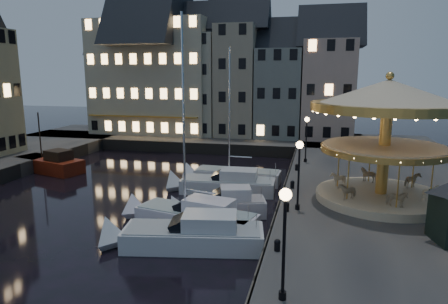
% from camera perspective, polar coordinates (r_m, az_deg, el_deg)
% --- Properties ---
extents(ground, '(160.00, 160.00, 0.00)m').
position_cam_1_polar(ground, '(25.51, -6.44, -10.39)').
color(ground, black).
rests_on(ground, ground).
extents(quay_east, '(16.00, 56.00, 1.30)m').
position_cam_1_polar(quay_east, '(30.17, 24.00, -6.58)').
color(quay_east, '#474442').
rests_on(quay_east, ground).
extents(quay_north, '(44.00, 12.00, 1.30)m').
position_cam_1_polar(quay_north, '(53.54, -4.45, 1.78)').
color(quay_north, '#474442').
rests_on(quay_north, ground).
extents(quaywall_e, '(0.15, 44.00, 1.30)m').
position_cam_1_polar(quaywall_e, '(29.68, 8.58, -6.00)').
color(quaywall_e, '#47423A').
rests_on(quaywall_e, ground).
extents(quaywall_n, '(48.00, 0.15, 1.30)m').
position_cam_1_polar(quaywall_n, '(47.31, -4.35, 0.54)').
color(quaywall_n, '#47423A').
rests_on(quaywall_n, ground).
extents(streetlamp_a, '(0.44, 0.44, 4.17)m').
position_cam_1_polar(streetlamp_a, '(14.35, 8.64, -10.74)').
color(streetlamp_a, black).
rests_on(streetlamp_a, quay_east).
extents(streetlamp_b, '(0.44, 0.44, 4.17)m').
position_cam_1_polar(streetlamp_b, '(23.91, 10.66, -1.90)').
color(streetlamp_b, black).
rests_on(streetlamp_b, quay_east).
extents(streetlamp_c, '(0.44, 0.44, 4.17)m').
position_cam_1_polar(streetlamp_c, '(37.19, 11.70, 2.69)').
color(streetlamp_c, black).
rests_on(streetlamp_c, quay_east).
extents(bollard_a, '(0.30, 0.30, 0.57)m').
position_cam_1_polar(bollard_a, '(19.01, 7.61, -12.96)').
color(bollard_a, black).
rests_on(bollard_a, quay_east).
extents(bollard_b, '(0.30, 0.30, 0.57)m').
position_cam_1_polar(bollard_b, '(24.12, 8.96, -7.69)').
color(bollard_b, black).
rests_on(bollard_b, quay_east).
extents(bollard_c, '(0.30, 0.30, 0.57)m').
position_cam_1_polar(bollard_c, '(28.89, 9.74, -4.54)').
color(bollard_c, black).
rests_on(bollard_c, quay_east).
extents(bollard_d, '(0.30, 0.30, 0.57)m').
position_cam_1_polar(bollard_d, '(34.22, 10.34, -2.10)').
color(bollard_d, black).
rests_on(bollard_d, quay_east).
extents(townhouse_na, '(5.50, 8.00, 12.80)m').
position_cam_1_polar(townhouse_na, '(59.19, -14.76, 9.28)').
color(townhouse_na, gray).
rests_on(townhouse_na, quay_north).
extents(townhouse_nb, '(6.16, 8.00, 13.80)m').
position_cam_1_polar(townhouse_nb, '(56.83, -9.85, 9.92)').
color(townhouse_nb, tan).
rests_on(townhouse_nb, quay_north).
extents(townhouse_nc, '(6.82, 8.00, 14.80)m').
position_cam_1_polar(townhouse_nc, '(54.74, -3.93, 10.54)').
color(townhouse_nc, '#A8A089').
rests_on(townhouse_nc, quay_north).
extents(townhouse_nd, '(5.50, 8.00, 15.80)m').
position_cam_1_polar(townhouse_nd, '(53.32, 2.09, 11.08)').
color(townhouse_nd, gray).
rests_on(townhouse_nd, quay_north).
extents(townhouse_ne, '(6.16, 8.00, 12.80)m').
position_cam_1_polar(townhouse_ne, '(52.55, 7.99, 9.34)').
color(townhouse_ne, slate).
rests_on(townhouse_ne, quay_north).
extents(townhouse_nf, '(6.82, 8.00, 13.80)m').
position_cam_1_polar(townhouse_nf, '(52.32, 14.71, 9.63)').
color(townhouse_nf, tan).
rests_on(townhouse_nf, quay_north).
extents(hotel_corner, '(17.60, 9.00, 16.80)m').
position_cam_1_polar(hotel_corner, '(56.80, -9.85, 11.44)').
color(hotel_corner, '#BDB192').
rests_on(hotel_corner, quay_north).
extents(motorboat_b, '(8.71, 3.94, 2.15)m').
position_cam_1_polar(motorboat_b, '(22.27, -5.46, -11.88)').
color(motorboat_b, silver).
rests_on(motorboat_b, ground).
extents(motorboat_c, '(8.72, 3.92, 11.55)m').
position_cam_1_polar(motorboat_c, '(25.01, -4.83, -9.14)').
color(motorboat_c, white).
rests_on(motorboat_c, ground).
extents(motorboat_d, '(6.28, 3.50, 2.15)m').
position_cam_1_polar(motorboat_d, '(26.86, -0.61, -7.76)').
color(motorboat_d, silver).
rests_on(motorboat_d, ground).
extents(motorboat_e, '(8.48, 2.93, 2.15)m').
position_cam_1_polar(motorboat_e, '(31.86, -0.17, -4.68)').
color(motorboat_e, silver).
rests_on(motorboat_e, ground).
extents(motorboat_f, '(8.42, 2.42, 11.18)m').
position_cam_1_polar(motorboat_f, '(34.87, 0.99, -3.48)').
color(motorboat_f, silver).
rests_on(motorboat_f, ground).
extents(red_fishing_boat, '(7.71, 4.45, 5.89)m').
position_cam_1_polar(red_fishing_boat, '(42.04, -23.58, -1.66)').
color(red_fishing_boat, maroon).
rests_on(red_fishing_boat, ground).
extents(carousel, '(9.31, 9.31, 8.15)m').
position_cam_1_polar(carousel, '(26.73, 22.25, 4.59)').
color(carousel, beige).
rests_on(carousel, quay_east).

